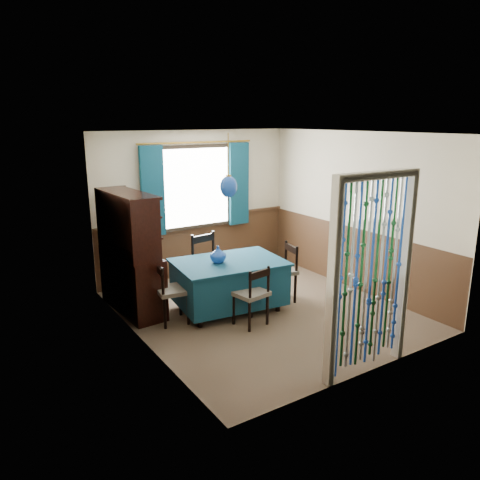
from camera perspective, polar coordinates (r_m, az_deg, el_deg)
floor at (r=6.83m, az=2.71°, el=-8.55°), size 4.00×4.00×0.00m
ceiling at (r=6.28m, az=2.99°, el=12.92°), size 4.00×4.00×0.00m
wall_back at (r=8.11m, az=-5.43°, el=4.37°), size 3.60×0.00×3.60m
wall_front at (r=5.01m, az=16.29°, el=-2.63°), size 3.60×0.00×3.60m
wall_left at (r=5.61m, az=-12.27°, el=-0.53°), size 0.00×4.00×4.00m
wall_right at (r=7.61m, az=13.95°, el=3.32°), size 0.00×4.00×4.00m
wainscot_back at (r=8.27m, az=-5.26°, el=-0.76°), size 3.60×0.00×3.60m
wainscot_front at (r=5.28m, az=15.58°, el=-10.39°), size 3.60×0.00×3.60m
wainscot_left at (r=5.85m, az=-11.74°, el=-7.61°), size 0.00×4.00×4.00m
wainscot_right at (r=7.78m, az=13.53°, el=-2.11°), size 0.00×4.00×4.00m
window at (r=8.02m, az=-5.32°, el=6.43°), size 1.32×0.12×1.42m
doorway at (r=5.11m, az=15.63°, el=-4.61°), size 1.16×0.12×2.18m
dining_table at (r=6.71m, az=-1.34°, el=-5.08°), size 1.63×1.22×0.73m
chair_near at (r=6.20m, az=1.47°, el=-6.60°), size 0.47×0.45×0.83m
chair_far at (r=7.23m, az=-3.69°, el=-2.89°), size 0.54×0.52×0.97m
chair_left at (r=6.35m, az=-8.50°, el=-6.15°), size 0.45×0.47×0.84m
chair_right at (r=7.06m, az=5.15°, el=-3.75°), size 0.49×0.51×0.88m
sideboard at (r=6.81m, az=-13.14°, el=-3.64°), size 0.53×1.34×1.71m
pendant_lamp at (r=6.38m, az=-1.41°, el=6.54°), size 0.24×0.24×0.86m
vase_table at (r=6.53m, az=-2.69°, el=-1.84°), size 0.25×0.25×0.22m
bowl_shelf at (r=6.46m, az=-12.26°, el=0.99°), size 0.28×0.28×0.05m
vase_sideboard at (r=6.94m, az=-13.49°, el=-0.35°), size 0.20×0.20×0.17m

